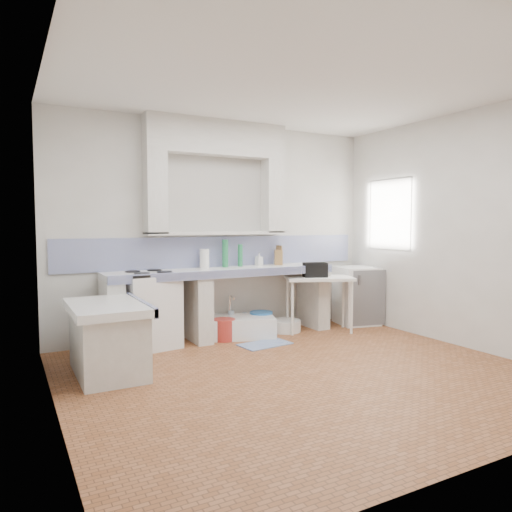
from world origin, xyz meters
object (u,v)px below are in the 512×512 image
sink (236,328)px  stove (149,311)px  fridge (357,295)px  side_table (319,304)px

sink → stove: bearing=-161.8°
stove → sink: (1.14, -0.03, -0.32)m
stove → sink: size_ratio=0.89×
fridge → stove: bearing=-170.2°
sink → fridge: fridge is taller
stove → side_table: stove is taller
stove → sink: bearing=-9.5°
stove → side_table: 2.29m
stove → side_table: (2.27, -0.27, -0.06)m
side_table → stove: bearing=-164.2°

